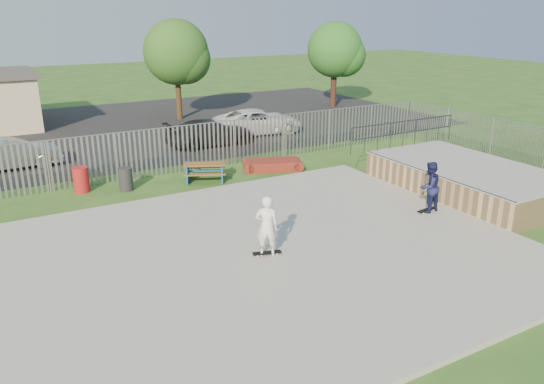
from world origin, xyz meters
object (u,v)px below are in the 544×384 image
skater_white (267,226)px  funbox (273,165)px  tree_mid (176,52)px  trash_bin_red (81,180)px  car_silver (12,154)px  skater_navy (429,187)px  car_white (258,121)px  tree_right (335,50)px  trash_bin_grey (126,179)px  car_dark (210,133)px  picnic_table (205,172)px

skater_white → funbox: bearing=-93.9°
tree_mid → skater_white: (-4.91, -20.25, -3.11)m
trash_bin_red → funbox: bearing=-7.6°
car_silver → skater_navy: size_ratio=2.32×
skater_navy → car_white: bearing=-101.0°
car_white → tree_right: tree_right is taller
trash_bin_grey → tree_mid: (6.71, 12.32, 3.68)m
trash_bin_grey → tree_right: tree_right is taller
car_dark → trash_bin_grey: bearing=130.7°
trash_bin_grey → tree_mid: bearing=61.4°
picnic_table → car_silver: (-6.67, 5.60, 0.33)m
picnic_table → skater_white: bearing=-75.6°
car_silver → skater_white: bearing=-160.1°
car_dark → skater_white: size_ratio=2.62×
trash_bin_red → car_white: car_white is taller
car_dark → tree_right: 14.06m
funbox → skater_white: bearing=-99.4°
skater_white → car_dark: bearing=-79.8°
car_dark → skater_white: 13.45m
car_silver → skater_white: size_ratio=2.32×
car_white → tree_right: 10.64m
skater_navy → trash_bin_red: bearing=-47.9°
skater_navy → car_dark: bearing=-86.0°
tree_mid → skater_white: size_ratio=3.53×
funbox → tree_right: (11.54, 11.56, 3.74)m
picnic_table → tree_right: size_ratio=0.35×
trash_bin_red → trash_bin_grey: 1.66m
skater_white → skater_navy: bearing=-150.9°
trash_bin_red → car_dark: (7.17, 4.30, 0.20)m
trash_bin_grey → car_white: size_ratio=0.18×
funbox → trash_bin_red: 7.88m
trash_bin_red → skater_navy: (9.65, -8.33, 0.54)m
skater_white → trash_bin_grey: bearing=-50.5°
car_dark → car_silver: bearing=87.3°
tree_mid → skater_navy: tree_mid is taller
car_dark → skater_navy: skater_navy is taller
car_silver → car_white: bearing=-88.3°
car_white → tree_right: size_ratio=0.84×
trash_bin_grey → skater_white: skater_white is taller
car_silver → skater_white: skater_white is taller
trash_bin_red → skater_navy: bearing=-40.8°
picnic_table → tree_right: bearing=62.4°
trash_bin_grey → car_dark: 7.51m
car_silver → skater_navy: bearing=-140.1°
picnic_table → tree_right: (14.67, 11.47, 3.60)m
picnic_table → funbox: (3.13, -0.08, -0.14)m
trash_bin_red → picnic_table: bearing=-11.6°
tree_right → skater_navy: bearing=-117.2°
car_dark → tree_mid: (1.06, 7.37, 3.45)m
trash_bin_red → car_white: size_ratio=0.20×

